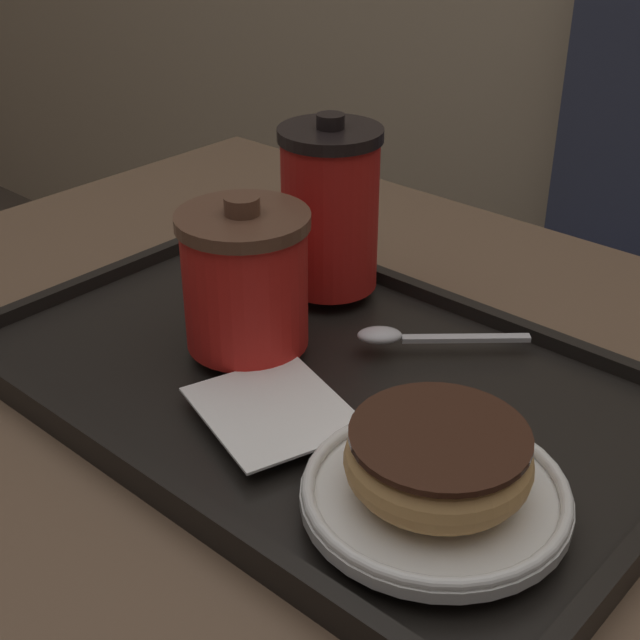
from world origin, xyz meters
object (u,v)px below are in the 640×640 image
(coffee_cup_front, at_px, (245,279))
(donut_chocolate_glazed, at_px, (438,458))
(spoon, at_px, (403,336))
(coffee_cup_rear, at_px, (330,208))

(coffee_cup_front, relative_size, donut_chocolate_glazed, 1.09)
(coffee_cup_front, bearing_deg, spoon, 41.99)
(coffee_cup_front, relative_size, coffee_cup_rear, 0.80)
(coffee_cup_front, distance_m, spoon, 0.13)
(coffee_cup_rear, relative_size, spoon, 1.38)
(coffee_cup_rear, relative_size, donut_chocolate_glazed, 1.37)
(coffee_cup_rear, height_order, donut_chocolate_glazed, coffee_cup_rear)
(coffee_cup_front, bearing_deg, donut_chocolate_glazed, -14.59)
(coffee_cup_rear, distance_m, spoon, 0.13)
(coffee_cup_rear, bearing_deg, coffee_cup_front, -80.81)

